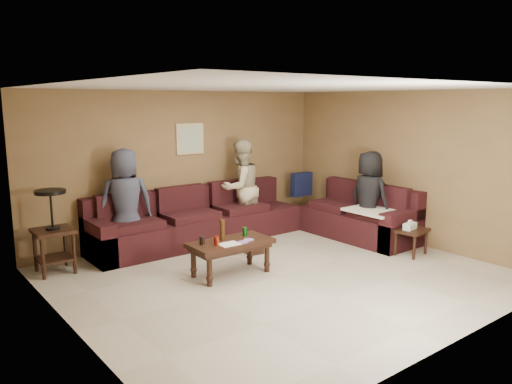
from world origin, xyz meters
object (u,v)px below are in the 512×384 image
person_middle (241,188)px  person_right (369,197)px  person_left (126,203)px  sectional_sofa (258,222)px  side_table_right (411,232)px  waste_bin (253,244)px  end_table_left (53,230)px  coffee_table (230,246)px

person_middle → person_right: (1.39, -1.70, -0.07)m
person_left → person_middle: bearing=-166.7°
sectional_sofa → side_table_right: bearing=-56.3°
person_left → sectional_sofa: bearing=178.8°
waste_bin → person_right: size_ratio=0.19×
end_table_left → waste_bin: (2.69, -0.97, -0.46)m
coffee_table → person_left: (-0.76, 1.64, 0.43)m
sectional_sofa → coffee_table: bearing=-140.9°
coffee_table → end_table_left: 2.42m
person_right → coffee_table: bearing=86.8°
sectional_sofa → end_table_left: 3.22m
waste_bin → person_left: bearing=146.2°
person_middle → person_right: bearing=125.0°
waste_bin → person_right: (1.92, -0.66, 0.62)m
person_left → person_middle: size_ratio=0.99×
end_table_left → person_left: person_left is taller
end_table_left → person_middle: (3.22, 0.06, 0.23)m
side_table_right → person_right: 0.98m
side_table_right → person_middle: person_middle is taller
person_left → person_right: person_left is taller
coffee_table → person_middle: size_ratio=0.68×
waste_bin → person_left: person_left is taller
sectional_sofa → coffee_table: sectional_sofa is taller
sectional_sofa → coffee_table: 1.70m
sectional_sofa → side_table_right: (1.37, -2.04, 0.03)m
side_table_right → person_middle: size_ratio=0.33×
waste_bin → side_table_right: bearing=-39.9°
coffee_table → waste_bin: 1.04m
sectional_sofa → person_left: person_left is taller
sectional_sofa → waste_bin: 0.72m
person_right → person_middle: bearing=38.0°
end_table_left → person_left: bearing=5.0°
person_middle → person_left: bearing=-5.3°
end_table_left → person_right: 4.89m
end_table_left → person_right: person_right is taller
end_table_left → waste_bin: 2.90m
person_right → end_table_left: bearing=69.1°
coffee_table → person_right: person_right is taller
coffee_table → person_middle: person_middle is taller
side_table_right → person_left: 4.35m
sectional_sofa → person_middle: 0.74m
waste_bin → sectional_sofa: bearing=45.7°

